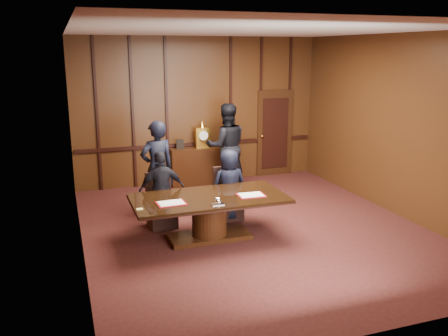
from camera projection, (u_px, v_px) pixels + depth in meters
name	position (u px, v px, depth m)	size (l,w,h in m)	color
room	(256.00, 135.00, 8.39)	(7.00, 7.04, 3.50)	#330F0E
sideboard	(203.00, 164.00, 11.53)	(1.60, 0.45, 1.54)	black
conference_table	(209.00, 211.00, 8.10)	(2.62, 1.32, 0.76)	black
folder_left	(171.00, 203.00, 7.67)	(0.48, 0.35, 0.02)	maroon
folder_right	(251.00, 195.00, 8.10)	(0.48, 0.35, 0.02)	maroon
inkstand	(217.00, 201.00, 7.61)	(0.20, 0.14, 0.12)	white
notepad	(140.00, 209.00, 7.38)	(0.10, 0.07, 0.01)	#EAD772
chair_left	(162.00, 211.00, 8.75)	(0.51, 0.51, 0.99)	black
chair_right	(228.00, 203.00, 9.16)	(0.48, 0.48, 0.99)	black
signatory_left	(162.00, 190.00, 8.58)	(0.84, 0.35, 1.43)	black
signatory_right	(229.00, 185.00, 9.00)	(0.67, 0.44, 1.37)	black
witness_left	(157.00, 168.00, 9.22)	(0.68, 0.45, 1.88)	black
witness_right	(226.00, 146.00, 11.03)	(0.97, 0.76, 2.00)	black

